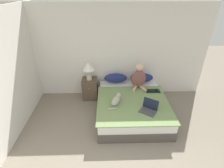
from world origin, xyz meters
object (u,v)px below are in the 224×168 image
Objects in this scene: bed at (132,106)px; nightstand at (90,89)px; pillow_near at (116,78)px; person_sitting at (139,78)px; pillow_far at (142,78)px; laptop_open at (149,109)px; table_lamp at (88,67)px; cat_tabby at (116,100)px.

nightstand reaches higher than bed.
nightstand is at bearing -175.34° from pillow_near.
person_sitting is (0.23, 0.56, 0.52)m from bed.
bed is 0.98m from pillow_near.
nightstand is (-1.33, 0.22, -0.45)m from person_sitting.
pillow_far is at bearing 0.00° from pillow_near.
table_lamp reaches higher than laptop_open.
table_lamp is at bearing -134.15° from nightstand.
nightstand is at bearing 144.85° from bed.
nightstand is 0.67m from table_lamp.
pillow_near is (-0.37, 0.83, 0.37)m from bed.
cat_tabby is 1.25m from table_lamp.
pillow_far is 1.25× the size of table_lamp.
pillow_far is at bearing -14.88° from cat_tabby.
bed is 3.04× the size of pillow_near.
nightstand is (-0.70, 0.94, -0.25)m from cat_tabby.
pillow_near is at bearing 20.86° from cat_tabby.
table_lamp is at bearing 59.54° from cat_tabby.
pillow_far reaches higher than cat_tabby.
person_sitting is 1.37m from table_lamp.
bed is 3.25× the size of nightstand.
laptop_open is (-0.07, -1.31, -0.08)m from pillow_far.
cat_tabby is 0.97× the size of table_lamp.
person_sitting is at bearing -25.06° from pillow_near.
table_lamp is at bearing 172.38° from laptop_open.
bed is 1.35m from nightstand.
pillow_far reaches higher than laptop_open.
person_sitting is 1.34× the size of table_lamp.
table_lamp is at bearing 145.03° from bed.
pillow_near and pillow_far have the same top height.
bed is 1.54m from table_lamp.
bed is at bearing 156.01° from laptop_open.
table_lamp is (-1.10, 0.77, 0.75)m from bed.
cat_tabby is at bearing -170.19° from laptop_open.
laptop_open is (0.30, -0.48, 0.29)m from bed.
bed is 0.79m from person_sitting.
table_lamp is at bearing 170.79° from person_sitting.
pillow_near is at bearing 4.66° from nightstand.
pillow_far is at bearing 2.33° from nightstand.
nightstand is at bearing 45.85° from table_lamp.
cat_tabby is (-0.77, -1.00, -0.05)m from pillow_far.
table_lamp reaches higher than pillow_near.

